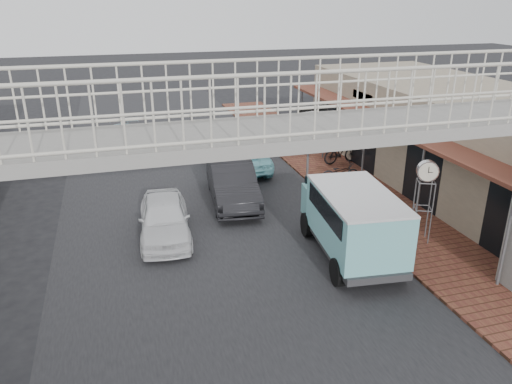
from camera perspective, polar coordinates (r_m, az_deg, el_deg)
ground at (r=14.80m, az=-3.27°, el=-8.85°), size 120.00×120.00×0.00m
road_strip at (r=14.80m, az=-3.27°, el=-8.83°), size 10.00×60.00×0.01m
sidewalk at (r=19.51m, az=13.52°, el=-1.47°), size 3.00×40.00×0.10m
shophouse_row at (r=22.14m, az=22.88°, el=5.53°), size 7.20×18.00×4.00m
footbridge at (r=9.90m, az=1.68°, el=-4.26°), size 16.40×2.40×6.34m
white_hatchback at (r=16.65m, az=-10.43°, el=-2.93°), size 1.94×4.13×1.37m
dark_sedan at (r=19.17m, az=-2.71°, el=1.04°), size 2.11×4.84×1.55m
angkot_curb at (r=22.93m, az=-2.26°, el=4.20°), size 2.41×4.79×1.30m
angkot_far at (r=26.39m, az=-14.94°, el=5.77°), size 2.14×4.49×1.26m
angkot_van at (r=15.11m, az=11.02°, el=-2.64°), size 2.45×4.65×2.19m
motorcycle_near at (r=21.35m, az=9.61°, el=2.24°), size 1.68×0.72×0.86m
motorcycle_far at (r=23.77m, az=9.72°, el=4.56°), size 1.92×0.80×1.12m
street_clock at (r=16.26m, az=18.96°, el=1.87°), size 0.69×0.67×2.69m
arrow_sign at (r=21.83m, az=7.78°, el=8.53°), size 1.90×1.26×3.14m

